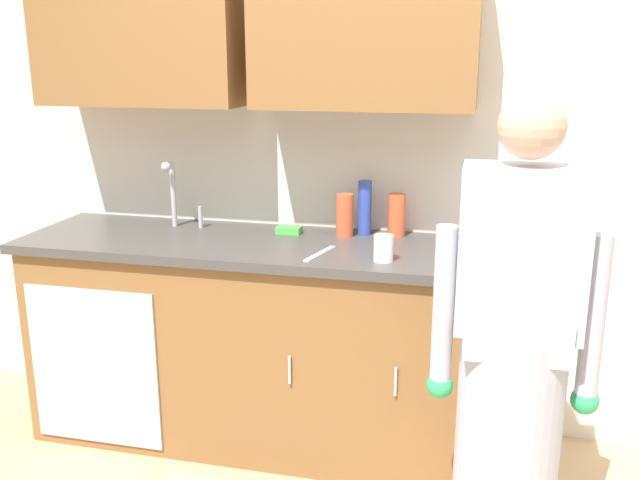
% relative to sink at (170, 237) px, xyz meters
% --- Properties ---
extents(kitchen_wall_with_uppers, '(4.80, 0.44, 2.70)m').
position_rel_sink_xyz_m(kitchen_wall_with_uppers, '(0.77, 0.29, 0.55)').
color(kitchen_wall_with_uppers, silver).
rests_on(kitchen_wall_with_uppers, ground).
extents(counter_cabinet, '(1.90, 0.62, 0.90)m').
position_rel_sink_xyz_m(counter_cabinet, '(0.36, -0.01, -0.48)').
color(counter_cabinet, brown).
rests_on(counter_cabinet, ground).
extents(countertop, '(1.96, 0.66, 0.04)m').
position_rel_sink_xyz_m(countertop, '(0.36, -0.01, -0.01)').
color(countertop, '#474442').
rests_on(countertop, counter_cabinet).
extents(sink, '(0.50, 0.36, 0.35)m').
position_rel_sink_xyz_m(sink, '(0.00, 0.00, 0.00)').
color(sink, '#B7BABF').
rests_on(sink, counter_cabinet).
extents(person_at_sink, '(0.55, 0.34, 1.62)m').
position_rel_sink_xyz_m(person_at_sink, '(1.49, -0.64, -0.23)').
color(person_at_sink, white).
rests_on(person_at_sink, ground).
extents(bottle_water_short, '(0.08, 0.08, 0.19)m').
position_rel_sink_xyz_m(bottle_water_short, '(0.77, 0.15, 0.11)').
color(bottle_water_short, '#E05933').
rests_on(bottle_water_short, countertop).
extents(bottle_water_tall, '(0.08, 0.08, 0.19)m').
position_rel_sink_xyz_m(bottle_water_tall, '(0.99, 0.20, 0.11)').
color(bottle_water_tall, '#E05933').
rests_on(bottle_water_tall, countertop).
extents(bottle_soap, '(0.06, 0.06, 0.24)m').
position_rel_sink_xyz_m(bottle_soap, '(0.85, 0.20, 0.14)').
color(bottle_soap, '#334CB2').
rests_on(bottle_soap, countertop).
extents(cup_by_sink, '(0.08, 0.08, 0.10)m').
position_rel_sink_xyz_m(cup_by_sink, '(0.99, -0.19, 0.07)').
color(cup_by_sink, white).
rests_on(cup_by_sink, countertop).
extents(knife_on_counter, '(0.08, 0.24, 0.01)m').
position_rel_sink_xyz_m(knife_on_counter, '(0.73, -0.16, 0.02)').
color(knife_on_counter, silver).
rests_on(knife_on_counter, countertop).
extents(sponge, '(0.11, 0.07, 0.03)m').
position_rel_sink_xyz_m(sponge, '(0.52, 0.14, 0.03)').
color(sponge, '#4CBF4C').
rests_on(sponge, countertop).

